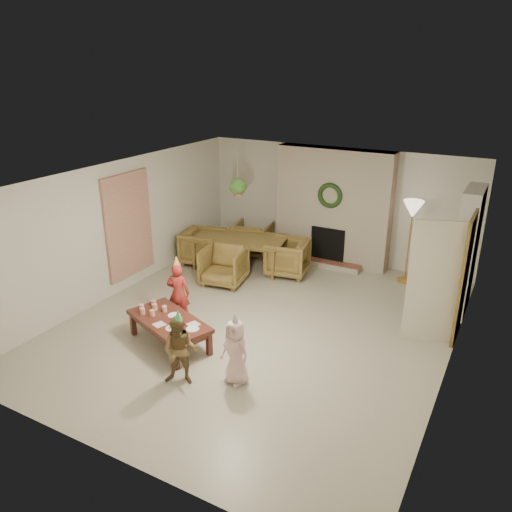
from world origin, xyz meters
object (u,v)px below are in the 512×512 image
Objects in this scene: coffee_table_top at (169,321)px; child_pink at (236,352)px; dining_chair_near at (224,266)px; dining_chair_far at (252,239)px; dining_chair_right at (287,257)px; dining_table at (239,253)px; child_red at (178,293)px; dining_chair_left at (203,247)px; child_plaid at (180,351)px.

coffee_table_top is 1.51× the size of child_pink.
dining_chair_near is 3.34m from child_pink.
dining_chair_far is at bearing 130.29° from child_pink.
dining_table is at bearing -90.00° from dining_chair_right.
dining_chair_near is 1.00× the size of dining_chair_far.
child_red is (0.32, -2.55, 0.19)m from dining_table.
dining_chair_right reaches higher than dining_table.
child_red is (1.16, -2.41, 0.15)m from dining_chair_left.
dining_table is 0.85m from dining_chair_far.
coffee_table_top is at bearing -164.06° from dining_chair_left.
child_red reaches higher than child_pink.
dining_chair_right is at bearing 0.00° from dining_table.
child_plaid is at bearing -77.62° from dining_chair_near.
dining_chair_far is at bearing -104.45° from child_red.
child_plaid is (1.09, -1.40, -0.03)m from child_red.
dining_chair_near is (0.14, -0.84, 0.04)m from dining_table.
dining_chair_left is (-0.70, -0.99, 0.00)m from dining_chair_far.
dining_chair_right is 3.89m from child_pink.
dining_table is 0.85m from dining_chair_left.
dining_chair_right is at bearing 118.78° from child_pink.
dining_chair_near is at bearing -135.00° from dining_chair_left.
dining_chair_right is 0.78× the size of child_red.
child_red is 2.02m from child_pink.
child_pink is (2.20, -4.42, 0.10)m from dining_chair_far.
dining_chair_far is (-0.14, 0.84, 0.04)m from dining_table.
dining_chair_far is 1.21m from dining_chair_left.
dining_chair_near reaches higher than dining_table.
dining_table is 0.85m from dining_chair_near.
dining_table is at bearing 121.97° from coffee_table_top.
dining_chair_far is at bearing 90.00° from dining_chair_near.
child_red is (-0.73, -2.73, 0.15)m from dining_chair_right.
dining_table is 3.29m from coffee_table_top.
dining_chair_left is 1.92m from dining_chair_right.
dining_chair_far is at bearing 121.67° from coffee_table_top.
dining_chair_right is 3.43m from coffee_table_top.
child_pink is (1.00, -3.76, 0.10)m from dining_chair_right.
child_pink is at bearing 6.81° from coffee_table_top.
dining_chair_right is (1.05, 0.18, 0.04)m from dining_table.
coffee_table_top is 0.75m from child_red.
child_red reaches higher than dining_chair_right.
coffee_table_top is at bearing 93.06° from child_red.
dining_chair_far is at bearing -128.66° from dining_chair_right.
coffee_table_top is at bearing -88.00° from dining_chair_near.
dining_chair_far is 1.37m from dining_chair_right.
dining_chair_right is (1.20, -0.66, 0.00)m from dining_chair_far.
dining_table is 2.34× the size of dining_chair_near.
dining_chair_far is 1.00× the size of dining_chair_left.
child_plaid is (2.25, -3.81, 0.13)m from dining_chair_left.
child_red is 1.12× the size of child_pink.
coffee_table_top is (1.48, -3.08, 0.03)m from dining_chair_left.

